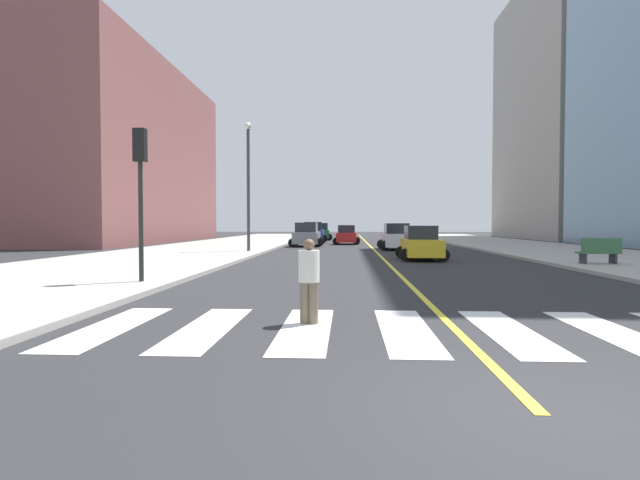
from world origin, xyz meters
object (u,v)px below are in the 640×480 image
(car_white_second, at_px, (397,237))
(car_yellow_sixth, at_px, (421,244))
(park_bench, at_px, (599,251))
(car_blue_third, at_px, (313,233))
(street_lamp, at_px, (248,176))
(car_green_nearest, at_px, (320,232))
(car_red_fifth, at_px, (347,235))
(pedestrian_crossing, at_px, (309,277))
(car_gray_fourth, at_px, (307,235))
(traffic_light_far_corner, at_px, (141,174))

(car_white_second, relative_size, car_yellow_sixth, 1.07)
(car_yellow_sixth, bearing_deg, park_bench, 149.84)
(car_white_second, height_order, car_blue_third, car_blue_third)
(car_yellow_sixth, bearing_deg, street_lamp, -27.24)
(car_green_nearest, height_order, car_red_fifth, car_green_nearest)
(pedestrian_crossing, bearing_deg, car_gray_fourth, 104.07)
(car_red_fifth, bearing_deg, car_green_nearest, 106.74)
(traffic_light_far_corner, xyz_separation_m, street_lamp, (-0.08, 17.20, 1.53))
(car_yellow_sixth, bearing_deg, car_gray_fourth, -63.74)
(street_lamp, bearing_deg, car_gray_fourth, 72.72)
(car_gray_fourth, relative_size, car_red_fifth, 1.12)
(pedestrian_crossing, bearing_deg, car_yellow_sixth, 84.54)
(car_white_second, xyz_separation_m, car_yellow_sixth, (0.28, -10.24, -0.06))
(car_yellow_sixth, bearing_deg, car_white_second, -87.95)
(car_white_second, relative_size, car_gray_fourth, 0.97)
(car_red_fifth, distance_m, park_bench, 26.28)
(car_white_second, xyz_separation_m, car_blue_third, (-7.07, 14.40, 0.06))
(park_bench, relative_size, street_lamp, 0.22)
(car_white_second, bearing_deg, pedestrian_crossing, 80.19)
(car_green_nearest, bearing_deg, pedestrian_crossing, -89.16)
(car_red_fifth, bearing_deg, car_gray_fourth, -123.62)
(street_lamp, bearing_deg, car_green_nearest, 82.70)
(car_green_nearest, bearing_deg, car_red_fifth, -77.02)
(car_white_second, relative_size, car_red_fifth, 1.09)
(car_white_second, height_order, car_red_fifth, car_white_second)
(car_green_nearest, bearing_deg, car_white_second, -74.12)
(pedestrian_crossing, height_order, street_lamp, street_lamp)
(car_white_second, xyz_separation_m, car_gray_fourth, (-6.96, 4.75, 0.03))
(traffic_light_far_corner, xyz_separation_m, pedestrian_crossing, (5.54, -5.53, -2.52))
(car_gray_fourth, bearing_deg, car_blue_third, 91.27)
(car_blue_third, bearing_deg, car_red_fifth, -57.43)
(traffic_light_far_corner, bearing_deg, pedestrian_crossing, -44.95)
(car_gray_fourth, relative_size, park_bench, 2.42)
(car_blue_third, xyz_separation_m, car_red_fifth, (3.42, -4.99, -0.14))
(car_green_nearest, relative_size, car_blue_third, 0.95)
(traffic_light_far_corner, distance_m, street_lamp, 17.27)
(car_green_nearest, relative_size, pedestrian_crossing, 2.74)
(car_blue_third, xyz_separation_m, car_gray_fourth, (0.11, -9.65, -0.03))
(car_red_fifth, bearing_deg, park_bench, -63.33)
(park_bench, xyz_separation_m, street_lamp, (-17.34, 9.59, 4.26))
(park_bench, height_order, pedestrian_crossing, pedestrian_crossing)
(car_red_fifth, xyz_separation_m, traffic_light_far_corner, (-6.23, -31.47, 2.59))
(car_gray_fourth, xyz_separation_m, pedestrian_crossing, (2.63, -32.35, -0.03))
(car_white_second, height_order, car_gray_fourth, car_gray_fourth)
(car_white_second, distance_m, park_bench, 16.23)
(car_green_nearest, bearing_deg, street_lamp, -99.22)
(car_blue_third, relative_size, park_bench, 2.53)
(car_gray_fourth, relative_size, street_lamp, 0.54)
(car_red_fifth, relative_size, pedestrian_crossing, 2.46)
(car_green_nearest, relative_size, street_lamp, 0.54)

